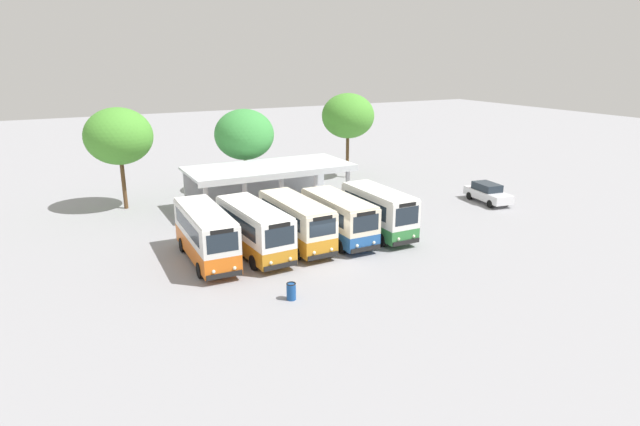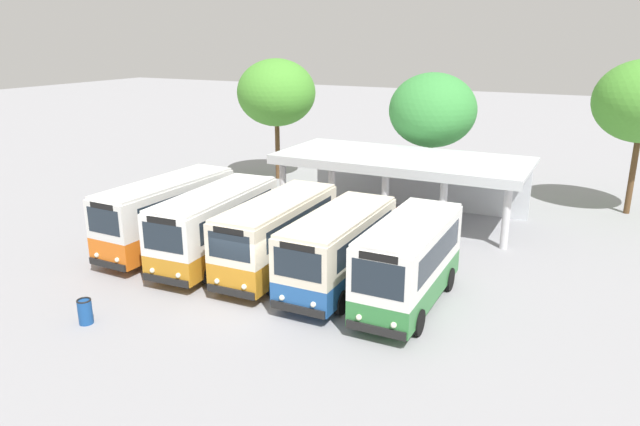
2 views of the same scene
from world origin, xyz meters
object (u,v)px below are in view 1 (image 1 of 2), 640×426
Objects in this scene: litter_bin_apron at (291,291)px; city_bus_nearest_orange at (206,233)px; city_bus_second_in_row at (254,228)px; waiting_chair_fourth_seat at (275,204)px; city_bus_fourth_amber at (339,217)px; parked_car_flank at (488,193)px; city_bus_middle_cream at (296,221)px; city_bus_fifth_blue at (379,211)px; waiting_chair_end_by_column at (254,207)px; waiting_chair_second_from_end at (261,206)px; waiting_chair_fifth_seat at (282,203)px; waiting_chair_middle_seat at (268,204)px; waiting_chair_far_end_seat at (289,202)px.

city_bus_nearest_orange is at bearing 108.42° from litter_bin_apron.
city_bus_second_in_row reaches higher than waiting_chair_fourth_seat.
city_bus_fourth_amber reaches higher than parked_car_flank.
litter_bin_apron is (-3.53, -7.00, -1.26)m from city_bus_middle_cream.
city_bus_fourth_amber is at bearing 173.92° from city_bus_fifth_blue.
city_bus_fifth_blue is 10.69m from waiting_chair_end_by_column.
waiting_chair_fourth_seat is at bearing 1.37° from waiting_chair_second_from_end.
waiting_chair_fifth_seat is at bearing 110.00° from city_bus_fifth_blue.
city_bus_nearest_orange reaches higher than city_bus_fourth_amber.
city_bus_nearest_orange reaches higher than litter_bin_apron.
city_bus_nearest_orange is at bearing -131.03° from waiting_chair_middle_seat.
city_bus_nearest_orange is 8.75× the size of waiting_chair_middle_seat.
city_bus_nearest_orange is 8.83m from city_bus_fourth_amber.
waiting_chair_end_by_column and waiting_chair_middle_seat have the same top height.
city_bus_fifth_blue reaches higher than litter_bin_apron.
parked_car_flank is 5.18× the size of litter_bin_apron.
city_bus_fifth_blue is (8.82, -0.41, 0.04)m from city_bus_second_in_row.
waiting_chair_far_end_seat is (-2.67, 9.04, -1.25)m from city_bus_fifth_blue.
waiting_chair_end_by_column is 2.41m from waiting_chair_fifth_seat.
waiting_chair_middle_seat is at bearing 5.71° from waiting_chair_end_by_column.
litter_bin_apron reaches higher than waiting_chair_end_by_column.
city_bus_middle_cream reaches higher than waiting_chair_fourth_seat.
city_bus_second_in_row is 1.07× the size of city_bus_fourth_amber.
city_bus_middle_cream is 5.92m from city_bus_fifth_blue.
waiting_chair_end_by_column is (-5.68, 8.96, -1.25)m from city_bus_fifth_blue.
waiting_chair_end_by_column and waiting_chair_fourth_seat have the same top height.
litter_bin_apron is at bearing -95.00° from city_bus_second_in_row.
waiting_chair_end_by_column and waiting_chair_far_end_seat have the same top height.
parked_car_flank is 5.42× the size of waiting_chair_far_end_seat.
city_bus_fifth_blue reaches higher than parked_car_flank.
city_bus_second_in_row is 1.13× the size of city_bus_fifth_blue.
litter_bin_apron reaches higher than waiting_chair_far_end_seat.
city_bus_fourth_amber reaches higher than waiting_chair_second_from_end.
city_bus_fifth_blue is (11.76, -0.71, -0.02)m from city_bus_nearest_orange.
waiting_chair_middle_seat is (0.60, 0.11, 0.00)m from waiting_chair_second_from_end.
city_bus_nearest_orange reaches higher than city_bus_fifth_blue.
waiting_chair_middle_seat is at bearing 175.90° from waiting_chair_fifth_seat.
city_bus_fourth_amber reaches higher than waiting_chair_fifth_seat.
parked_car_flank is 24.13m from litter_bin_apron.
waiting_chair_far_end_seat is at bearing 1.55° from waiting_chair_second_from_end.
waiting_chair_fifth_seat is (5.55, 8.59, -1.22)m from city_bus_second_in_row.
city_bus_nearest_orange is at bearing -174.91° from parked_car_flank.
waiting_chair_second_from_end is at bearing 66.41° from city_bus_second_in_row.
parked_car_flank reaches higher than waiting_chair_end_by_column.
waiting_chair_second_from_end is 0.96× the size of litter_bin_apron.
city_bus_middle_cream is 8.40m from waiting_chair_end_by_column.
waiting_chair_far_end_seat is at bearing 1.74° from waiting_chair_fourth_seat.
waiting_chair_far_end_seat is at bearing 42.49° from city_bus_nearest_orange.
waiting_chair_middle_seat is 1.21m from waiting_chair_fifth_seat.
waiting_chair_second_from_end and waiting_chair_middle_seat have the same top height.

